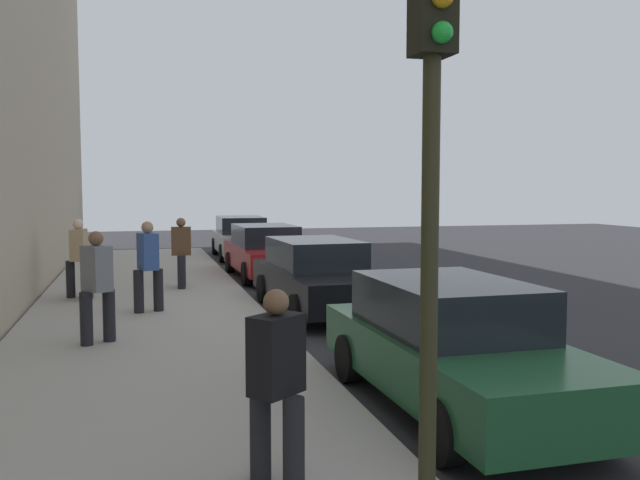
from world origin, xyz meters
The scene contains 14 objects.
ground_plane centered at (0.00, 0.00, 0.00)m, with size 56.00×56.00×0.00m, color #28282B.
sidewalk centered at (0.00, -3.30, 0.07)m, with size 28.00×4.60×0.15m, color #A39E93.
lane_stripe_centre centered at (0.00, 3.20, 0.00)m, with size 28.00×0.14×0.01m, color gold.
parked_car_silver centered at (-11.33, 0.25, 0.76)m, with size 4.73×1.97×1.51m.
parked_car_red centered at (-5.56, 0.13, 0.76)m, with size 4.63×1.98×1.51m.
parked_car_black centered at (0.02, 0.19, 0.76)m, with size 4.79×2.03×1.51m.
parked_car_green centered at (6.54, 0.14, 0.76)m, with size 4.64×1.95×1.51m.
pedestrian_black_coat centered at (8.39, -2.35, 1.03)m, with size 0.49×0.52×1.64m.
pedestrian_brown_coat centered at (-3.12, -2.42, 1.07)m, with size 0.56×0.49×1.72m.
pedestrian_tan_coat centered at (-2.18, -4.72, 1.09)m, with size 0.51×0.58×1.76m.
pedestrian_blue_coat centered at (0.01, -3.26, 1.11)m, with size 0.55×0.58×1.80m.
pedestrian_grey_coat centered at (2.61, -4.07, 1.10)m, with size 0.57×0.53×1.78m.
traffic_light_pole centered at (9.59, -1.53, 2.90)m, with size 0.35×0.26×4.03m.
rolling_suitcase centered at (-1.82, -4.55, 0.42)m, with size 0.34×0.22×0.90m.
Camera 1 is at (13.80, -3.42, 2.62)m, focal length 38.33 mm.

